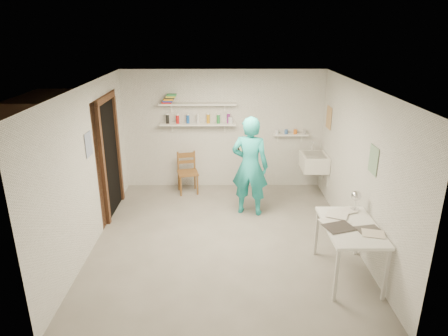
{
  "coord_description": "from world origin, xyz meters",
  "views": [
    {
      "loc": [
        -0.04,
        -5.57,
        3.2
      ],
      "look_at": [
        0.0,
        0.4,
        1.05
      ],
      "focal_mm": 32.0,
      "sensor_mm": 36.0,
      "label": 1
    }
  ],
  "objects_px": {
    "belfast_sink": "(314,162)",
    "desk_lamp": "(356,196)",
    "wooden_chair": "(188,173)",
    "work_table": "(348,251)",
    "man": "(250,166)",
    "wall_clock": "(246,146)"
  },
  "relations": [
    {
      "from": "man",
      "to": "wooden_chair",
      "type": "xyz_separation_m",
      "value": [
        -1.17,
        0.93,
        -0.47
      ]
    },
    {
      "from": "man",
      "to": "work_table",
      "type": "xyz_separation_m",
      "value": [
        1.19,
        -1.92,
        -0.51
      ]
    },
    {
      "from": "belfast_sink",
      "to": "man",
      "type": "relative_size",
      "value": 0.34
    },
    {
      "from": "belfast_sink",
      "to": "man",
      "type": "distance_m",
      "value": 1.51
    },
    {
      "from": "belfast_sink",
      "to": "man",
      "type": "height_order",
      "value": "man"
    },
    {
      "from": "wooden_chair",
      "to": "work_table",
      "type": "relative_size",
      "value": 0.74
    },
    {
      "from": "wooden_chair",
      "to": "man",
      "type": "bearing_deg",
      "value": -51.2
    },
    {
      "from": "wall_clock",
      "to": "desk_lamp",
      "type": "distance_m",
      "value": 2.22
    },
    {
      "from": "belfast_sink",
      "to": "desk_lamp",
      "type": "bearing_deg",
      "value": -88.03
    },
    {
      "from": "wall_clock",
      "to": "desk_lamp",
      "type": "relative_size",
      "value": 2.25
    },
    {
      "from": "desk_lamp",
      "to": "work_table",
      "type": "bearing_deg",
      "value": -112.42
    },
    {
      "from": "work_table",
      "to": "wooden_chair",
      "type": "bearing_deg",
      "value": 129.51
    },
    {
      "from": "man",
      "to": "belfast_sink",
      "type": "bearing_deg",
      "value": -135.17
    },
    {
      "from": "man",
      "to": "work_table",
      "type": "height_order",
      "value": "man"
    },
    {
      "from": "desk_lamp",
      "to": "belfast_sink",
      "type": "bearing_deg",
      "value": 91.97
    },
    {
      "from": "belfast_sink",
      "to": "desk_lamp",
      "type": "height_order",
      "value": "desk_lamp"
    },
    {
      "from": "man",
      "to": "wall_clock",
      "type": "distance_m",
      "value": 0.37
    },
    {
      "from": "man",
      "to": "desk_lamp",
      "type": "xyz_separation_m",
      "value": [
        1.37,
        -1.47,
        0.09
      ]
    },
    {
      "from": "wall_clock",
      "to": "desk_lamp",
      "type": "bearing_deg",
      "value": -35.22
    },
    {
      "from": "man",
      "to": "wall_clock",
      "type": "bearing_deg",
      "value": -61.02
    },
    {
      "from": "wooden_chair",
      "to": "belfast_sink",
      "type": "bearing_deg",
      "value": -16.64
    },
    {
      "from": "wall_clock",
      "to": "work_table",
      "type": "bearing_deg",
      "value": -45.36
    }
  ]
}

